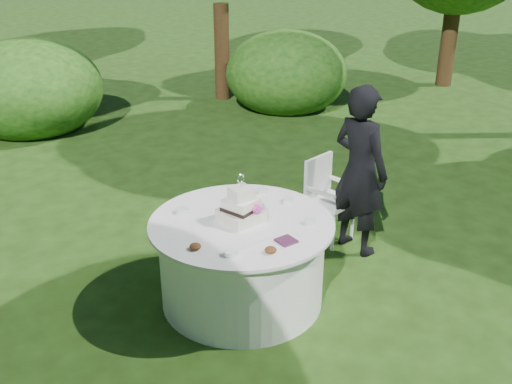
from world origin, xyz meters
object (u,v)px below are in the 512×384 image
Objects in this scene: table at (242,261)px; cake at (241,209)px; napkins at (286,241)px; chair at (326,192)px; guest at (360,171)px.

cake reaches higher than table.
napkins is at bearing -80.02° from table.
cake is 1.46m from chair.
guest is 1.45m from cake.
napkins is 0.09× the size of table.
cake reaches higher than chair.
chair is at bearing 17.76° from cake.
cake is (0.01, 0.01, 0.50)m from table.
table is 1.43m from chair.
guest reaches higher than cake.
chair is at bearing 18.02° from table.
guest is at bearing 3.24° from table.
chair reaches higher than napkins.
guest is at bearing -74.58° from chair.
napkins is at bearing -81.12° from cake.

